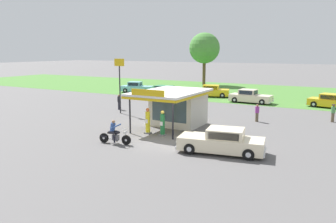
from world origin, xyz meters
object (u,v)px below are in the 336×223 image
(gas_pump_nearside, at_px, (148,122))
(bystander_chatting_near_pumps, at_px, (257,113))
(parked_car_back_row_far_right, at_px, (210,91))
(roadside_pole_sign, at_px, (120,77))
(motorcycle_with_rider, at_px, (114,134))
(parked_car_back_row_centre, at_px, (250,97))
(bystander_standing_back_lot, at_px, (333,113))
(featured_classic_sedan, at_px, (222,142))
(parked_car_back_row_centre_right, at_px, (137,88))
(bystander_leaning_by_kiosk, at_px, (181,94))
(parked_car_back_row_far_left, at_px, (332,102))
(parked_car_second_row_spare, at_px, (163,92))
(bystander_strolling_foreground, at_px, (119,102))
(gas_pump_offside, at_px, (163,124))

(gas_pump_nearside, relative_size, bystander_chatting_near_pumps, 1.26)
(parked_car_back_row_far_right, distance_m, roadside_pole_sign, 16.04)
(bystander_chatting_near_pumps, bearing_deg, motorcycle_with_rider, -119.06)
(parked_car_back_row_centre, bearing_deg, bystander_standing_back_lot, -38.80)
(featured_classic_sedan, xyz_separation_m, parked_car_back_row_centre_right, (-21.09, 22.19, 0.01))
(motorcycle_with_rider, xyz_separation_m, bystander_standing_back_lot, (12.08, 14.41, 0.17))
(featured_classic_sedan, xyz_separation_m, bystander_leaning_by_kiosk, (-11.41, 17.23, 0.19))
(gas_pump_nearside, relative_size, parked_car_back_row_far_left, 0.37)
(parked_car_back_row_far_right, xyz_separation_m, parked_car_second_row_spare, (-5.42, -3.07, -0.02))
(bystander_strolling_foreground, bearing_deg, gas_pump_nearside, -41.82)
(gas_pump_nearside, distance_m, parked_car_back_row_centre, 18.51)
(gas_pump_offside, height_order, parked_car_second_row_spare, gas_pump_offside)
(parked_car_back_row_centre, bearing_deg, parked_car_back_row_centre_right, 173.69)
(gas_pump_offside, relative_size, parked_car_second_row_spare, 0.34)
(bystander_leaning_by_kiosk, bearing_deg, parked_car_back_row_centre_right, 152.90)
(gas_pump_nearside, relative_size, bystander_strolling_foreground, 1.21)
(parked_car_back_row_far_left, height_order, parked_car_second_row_spare, parked_car_second_row_spare)
(bystander_chatting_near_pumps, height_order, bystander_leaning_by_kiosk, bystander_leaning_by_kiosk)
(parked_car_back_row_far_left, distance_m, bystander_standing_back_lot, 8.02)
(parked_car_second_row_spare, bearing_deg, gas_pump_nearside, -63.47)
(motorcycle_with_rider, relative_size, bystander_leaning_by_kiosk, 1.36)
(bystander_strolling_foreground, bearing_deg, motorcycle_with_rider, -54.24)
(featured_classic_sedan, bearing_deg, bystander_chatting_near_pumps, 92.60)
(featured_classic_sedan, relative_size, bystander_leaning_by_kiosk, 3.24)
(featured_classic_sedan, bearing_deg, bystander_leaning_by_kiosk, 123.51)
(gas_pump_offside, xyz_separation_m, bystander_chatting_near_pumps, (4.70, 8.08, -0.04))
(gas_pump_nearside, distance_m, bystander_strolling_foreground, 10.83)
(featured_classic_sedan, xyz_separation_m, parked_car_back_row_far_right, (-9.97, 23.00, 0.02))
(parked_car_back_row_centre, bearing_deg, parked_car_back_row_far_left, 4.57)
(bystander_leaning_by_kiosk, bearing_deg, gas_pump_nearside, -71.89)
(parked_car_back_row_centre_right, relative_size, roadside_pole_sign, 0.96)
(parked_car_back_row_centre_right, distance_m, bystander_standing_back_lot, 27.91)
(parked_car_back_row_far_right, distance_m, parked_car_second_row_spare, 6.23)
(motorcycle_with_rider, relative_size, parked_car_back_row_far_right, 0.41)
(parked_car_second_row_spare, bearing_deg, gas_pump_offside, -60.38)
(bystander_chatting_near_pumps, bearing_deg, gas_pump_nearside, -126.37)
(motorcycle_with_rider, relative_size, parked_car_back_row_centre, 0.45)
(gas_pump_nearside, relative_size, bystander_standing_back_lot, 1.22)
(gas_pump_nearside, bearing_deg, parked_car_back_row_centre_right, 125.96)
(gas_pump_nearside, relative_size, parked_car_back_row_centre_right, 0.37)
(gas_pump_offside, xyz_separation_m, roadside_pole_sign, (-7.93, 5.59, 2.73))
(gas_pump_offside, height_order, bystander_leaning_by_kiosk, gas_pump_offside)
(parked_car_back_row_centre_right, bearing_deg, roadside_pole_sign, -61.37)
(bystander_strolling_foreground, height_order, roadside_pole_sign, roadside_pole_sign)
(parked_car_back_row_centre_right, distance_m, parked_car_second_row_spare, 6.14)
(gas_pump_nearside, height_order, bystander_strolling_foreground, gas_pump_nearside)
(roadside_pole_sign, bearing_deg, bystander_strolling_foreground, 130.30)
(motorcycle_with_rider, bearing_deg, parked_car_second_row_spare, 111.80)
(bystander_standing_back_lot, height_order, bystander_leaning_by_kiosk, bystander_leaning_by_kiosk)
(gas_pump_offside, distance_m, bystander_standing_back_lot, 15.16)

